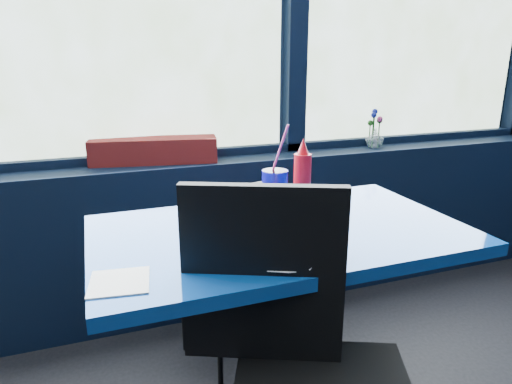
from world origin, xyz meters
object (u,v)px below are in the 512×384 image
Objects in this scene: chair_near_front at (298,355)px; ketchup_bottle at (302,174)px; near_table at (279,279)px; soda_cup at (275,189)px; planter_box at (154,150)px; flower_vase at (375,136)px; chair_near_back at (234,265)px; food_basket at (293,247)px.

chair_near_front is 3.98× the size of ketchup_bottle.
soda_cup is at bearing 73.20° from near_table.
soda_cup reaches higher than ketchup_bottle.
flower_vase is (1.20, -0.04, 0.01)m from planter_box.
flower_vase is at bearing 39.85° from ketchup_bottle.
chair_near_back is 3.95× the size of flower_vase.
food_basket is 0.41m from soda_cup.
chair_near_back is 2.79× the size of food_basket.
chair_near_back is 3.38× the size of ketchup_bottle.
near_table is at bearing 97.64° from chair_near_front.
ketchup_bottle is at bearing -140.15° from flower_vase.
chair_near_back is 0.71m from planter_box.
flower_vase is 1.46m from food_basket.
chair_near_front is 1.67× the size of planter_box.
food_basket reaches higher than near_table.
soda_cup is at bearing -55.02° from planter_box.
flower_vase is 0.96m from ketchup_bottle.
food_basket is at bearing 76.35° from chair_near_back.
ketchup_bottle is at bearing 81.80° from food_basket.
soda_cup is at bearing 97.48° from chair_near_front.
ketchup_bottle is at bearing 88.06° from chair_near_front.
near_table is 1.43× the size of chair_near_back.
chair_near_back is at bearing 109.62° from chair_near_front.
planter_box is at bearing 178.03° from flower_vase.
near_table is 0.42m from ketchup_bottle.
food_basket is at bearing -132.59° from flower_vase.
ketchup_bottle is (0.30, 0.63, 0.29)m from chair_near_front.
chair_near_back is at bearing -58.88° from planter_box.
food_basket is at bearing -68.53° from planter_box.
food_basket is 0.52m from ketchup_bottle.
chair_near_front is 0.65m from soda_cup.
soda_cup reaches higher than flower_vase.
flower_vase is at bearing 67.56° from food_basket.
food_basket is at bearing -118.34° from ketchup_bottle.
chair_near_front is at bearing -106.30° from near_table.
soda_cup is at bearing -142.42° from flower_vase.
near_table is 1.21× the size of chair_near_front.
chair_near_front reaches higher than food_basket.
soda_cup is (0.33, -0.71, -0.03)m from planter_box.
chair_near_front reaches higher than near_table.
soda_cup is (0.11, 0.40, 0.05)m from food_basket.
chair_near_front is 4.65× the size of flower_vase.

